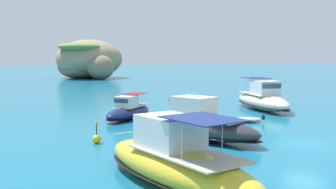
{
  "coord_description": "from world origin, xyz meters",
  "views": [
    {
      "loc": [
        -18.12,
        -19.0,
        5.55
      ],
      "look_at": [
        -2.41,
        15.16,
        1.84
      ],
      "focal_mm": 43.19,
      "sensor_mm": 36.0,
      "label": 1
    }
  ],
  "objects_px": {
    "islet_large": "(87,60)",
    "dinghy_tender": "(247,120)",
    "channel_buoy": "(97,138)",
    "motorboat_yellow": "(176,162)",
    "motorboat_navy": "(128,111)",
    "motorboat_cream": "(263,100)",
    "motorboat_charcoal": "(199,125)"
  },
  "relations": [
    {
      "from": "motorboat_charcoal",
      "to": "channel_buoy",
      "type": "xyz_separation_m",
      "value": [
        -6.52,
        1.37,
        -0.59
      ]
    },
    {
      "from": "islet_large",
      "to": "motorboat_navy",
      "type": "bearing_deg",
      "value": -100.34
    },
    {
      "from": "motorboat_cream",
      "to": "motorboat_charcoal",
      "type": "distance_m",
      "value": 16.21
    },
    {
      "from": "islet_large",
      "to": "dinghy_tender",
      "type": "bearing_deg",
      "value": -92.67
    },
    {
      "from": "motorboat_cream",
      "to": "dinghy_tender",
      "type": "bearing_deg",
      "value": -136.43
    },
    {
      "from": "dinghy_tender",
      "to": "channel_buoy",
      "type": "relative_size",
      "value": 1.93
    },
    {
      "from": "islet_large",
      "to": "dinghy_tender",
      "type": "xyz_separation_m",
      "value": [
        -3.2,
        -68.48,
        -3.96
      ]
    },
    {
      "from": "motorboat_yellow",
      "to": "channel_buoy",
      "type": "xyz_separation_m",
      "value": [
        -0.99,
        9.34,
        -0.65
      ]
    },
    {
      "from": "dinghy_tender",
      "to": "channel_buoy",
      "type": "xyz_separation_m",
      "value": [
        -13.27,
        -2.61,
        0.11
      ]
    },
    {
      "from": "motorboat_navy",
      "to": "channel_buoy",
      "type": "distance_m",
      "value": 9.87
    },
    {
      "from": "motorboat_yellow",
      "to": "dinghy_tender",
      "type": "bearing_deg",
      "value": 44.25
    },
    {
      "from": "channel_buoy",
      "to": "islet_large",
      "type": "bearing_deg",
      "value": 76.96
    },
    {
      "from": "motorboat_cream",
      "to": "motorboat_yellow",
      "type": "bearing_deg",
      "value": -135.98
    },
    {
      "from": "islet_large",
      "to": "motorboat_yellow",
      "type": "bearing_deg",
      "value": -100.89
    },
    {
      "from": "channel_buoy",
      "to": "motorboat_navy",
      "type": "bearing_deg",
      "value": 59.31
    },
    {
      "from": "islet_large",
      "to": "motorboat_charcoal",
      "type": "distance_m",
      "value": 73.22
    },
    {
      "from": "motorboat_charcoal",
      "to": "motorboat_navy",
      "type": "distance_m",
      "value": 9.97
    },
    {
      "from": "motorboat_navy",
      "to": "channel_buoy",
      "type": "height_order",
      "value": "motorboat_navy"
    },
    {
      "from": "islet_large",
      "to": "motorboat_charcoal",
      "type": "bearing_deg",
      "value": -97.81
    },
    {
      "from": "islet_large",
      "to": "channel_buoy",
      "type": "relative_size",
      "value": 13.46
    },
    {
      "from": "motorboat_yellow",
      "to": "channel_buoy",
      "type": "bearing_deg",
      "value": 96.08
    },
    {
      "from": "islet_large",
      "to": "motorboat_navy",
      "type": "xyz_separation_m",
      "value": [
        -11.43,
        -62.61,
        -3.5
      ]
    },
    {
      "from": "motorboat_cream",
      "to": "channel_buoy",
      "type": "bearing_deg",
      "value": -156.45
    },
    {
      "from": "motorboat_charcoal",
      "to": "channel_buoy",
      "type": "height_order",
      "value": "motorboat_charcoal"
    },
    {
      "from": "motorboat_navy",
      "to": "motorboat_charcoal",
      "type": "bearing_deg",
      "value": -81.44
    },
    {
      "from": "islet_large",
      "to": "channel_buoy",
      "type": "height_order",
      "value": "islet_large"
    },
    {
      "from": "dinghy_tender",
      "to": "motorboat_yellow",
      "type": "bearing_deg",
      "value": -135.75
    },
    {
      "from": "motorboat_yellow",
      "to": "channel_buoy",
      "type": "height_order",
      "value": "motorboat_yellow"
    },
    {
      "from": "dinghy_tender",
      "to": "channel_buoy",
      "type": "distance_m",
      "value": 13.52
    },
    {
      "from": "motorboat_navy",
      "to": "channel_buoy",
      "type": "xyz_separation_m",
      "value": [
        -5.04,
        -8.49,
        -0.35
      ]
    },
    {
      "from": "motorboat_cream",
      "to": "motorboat_navy",
      "type": "height_order",
      "value": "motorboat_cream"
    },
    {
      "from": "islet_large",
      "to": "dinghy_tender",
      "type": "distance_m",
      "value": 68.67
    }
  ]
}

